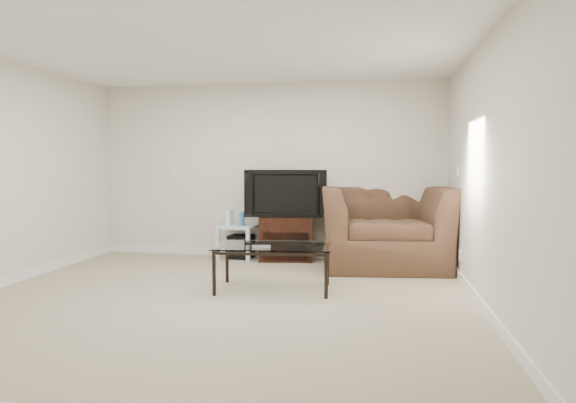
% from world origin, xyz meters
% --- Properties ---
extents(floor, '(5.00, 5.00, 0.00)m').
position_xyz_m(floor, '(0.00, 0.00, 0.00)').
color(floor, tan).
rests_on(floor, ground).
extents(ceiling, '(5.00, 5.00, 0.00)m').
position_xyz_m(ceiling, '(0.00, 0.00, 2.50)').
color(ceiling, white).
rests_on(ceiling, ground).
extents(wall_back, '(5.00, 0.02, 2.50)m').
position_xyz_m(wall_back, '(0.00, 2.50, 1.25)').
color(wall_back, silver).
rests_on(wall_back, ground).
extents(wall_right, '(0.02, 5.00, 2.50)m').
position_xyz_m(wall_right, '(2.50, 0.00, 1.25)').
color(wall_right, silver).
rests_on(wall_right, ground).
extents(plate_back, '(0.12, 0.02, 0.12)m').
position_xyz_m(plate_back, '(-1.40, 2.49, 1.25)').
color(plate_back, white).
rests_on(plate_back, wall_back).
extents(plate_right_switch, '(0.02, 0.09, 0.13)m').
position_xyz_m(plate_right_switch, '(2.49, 1.60, 1.25)').
color(plate_right_switch, white).
rests_on(plate_right_switch, wall_right).
extents(plate_right_outlet, '(0.02, 0.08, 0.12)m').
position_xyz_m(plate_right_outlet, '(2.49, 1.30, 0.30)').
color(plate_right_outlet, white).
rests_on(plate_right_outlet, wall_right).
extents(tv_stand, '(0.80, 0.60, 0.61)m').
position_xyz_m(tv_stand, '(0.29, 2.28, 0.31)').
color(tv_stand, black).
rests_on(tv_stand, floor).
extents(dvd_player, '(0.44, 0.33, 0.06)m').
position_xyz_m(dvd_player, '(0.30, 2.24, 0.51)').
color(dvd_player, black).
rests_on(dvd_player, tv_stand).
extents(television, '(1.07, 0.30, 0.66)m').
position_xyz_m(television, '(0.30, 2.25, 0.94)').
color(television, black).
rests_on(television, tv_stand).
extents(side_table, '(0.55, 0.55, 0.48)m').
position_xyz_m(side_table, '(-0.40, 2.28, 0.24)').
color(side_table, silver).
rests_on(side_table, floor).
extents(subwoofer, '(0.35, 0.35, 0.32)m').
position_xyz_m(subwoofer, '(-0.37, 2.30, 0.17)').
color(subwoofer, black).
rests_on(subwoofer, floor).
extents(game_console, '(0.07, 0.16, 0.22)m').
position_xyz_m(game_console, '(-0.52, 2.27, 0.59)').
color(game_console, white).
rests_on(game_console, side_table).
extents(game_case, '(0.06, 0.14, 0.19)m').
position_xyz_m(game_case, '(-0.34, 2.25, 0.57)').
color(game_case, '#337FCC').
rests_on(game_case, side_table).
extents(recliner, '(1.72, 1.21, 1.42)m').
position_xyz_m(recliner, '(1.64, 2.02, 0.71)').
color(recliner, brown).
rests_on(recliner, floor).
extents(coffee_table, '(1.27, 0.77, 0.48)m').
position_xyz_m(coffee_table, '(0.46, 0.52, 0.24)').
color(coffee_table, black).
rests_on(coffee_table, floor).
extents(remote, '(0.20, 0.08, 0.02)m').
position_xyz_m(remote, '(0.36, 0.36, 0.49)').
color(remote, '#B2B2B7').
rests_on(remote, coffee_table).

